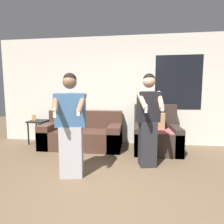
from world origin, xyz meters
name	(u,v)px	position (x,y,z in m)	size (l,w,h in m)	color
ground_plane	(113,214)	(0.00, 0.00, 0.00)	(14.00, 14.00, 0.00)	brown
wall_back	(126,91)	(0.02, 2.74, 1.35)	(6.68, 0.07, 2.70)	beige
couch	(83,135)	(-1.00, 2.27, 0.29)	(1.86, 0.87, 0.85)	#472D23
armchair	(156,136)	(0.72, 2.21, 0.34)	(0.98, 0.91, 1.03)	#332823
side_table	(39,124)	(-2.23, 2.45, 0.49)	(0.44, 0.45, 0.74)	black
person_left	(71,126)	(-0.74, 0.79, 0.80)	(0.50, 0.52, 1.60)	#B2B2B7
person_right	(148,120)	(0.47, 1.32, 0.84)	(0.45, 0.52, 1.63)	#28282D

